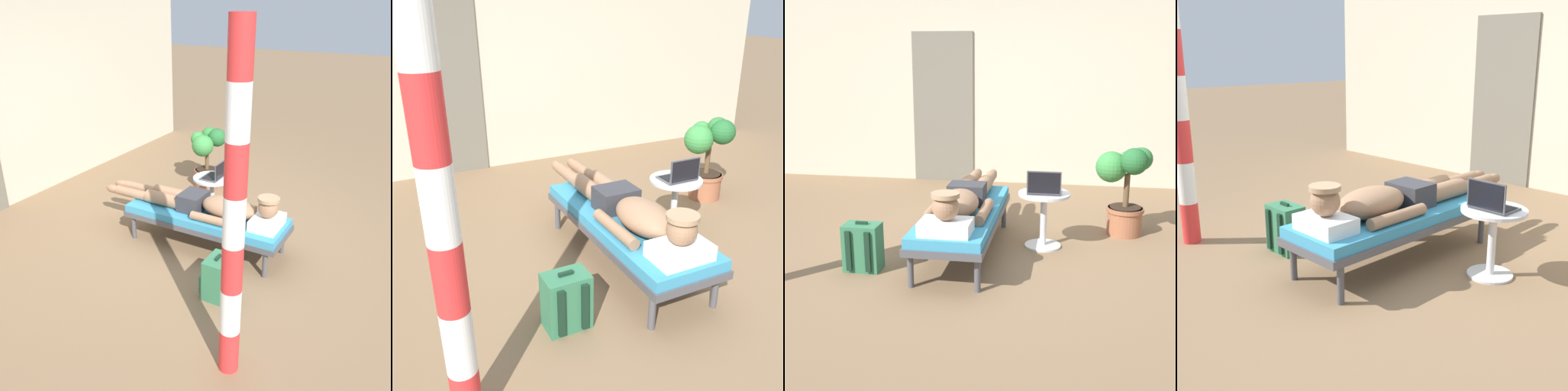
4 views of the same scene
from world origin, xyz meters
TOP-DOWN VIEW (x-y plane):
  - ground_plane at (0.00, 0.00)m, footprint 40.00×40.00m
  - house_wall_back at (-0.16, 2.83)m, footprint 7.60×0.20m
  - house_door_panel at (-1.00, 2.72)m, footprint 0.84×0.03m
  - lounge_chair at (-0.16, -0.08)m, footprint 0.63×1.81m
  - person_reclining at (-0.16, -0.11)m, footprint 0.53×2.17m
  - side_table at (0.54, 0.21)m, footprint 0.48×0.48m
  - laptop at (0.54, 0.16)m, footprint 0.31×0.24m
  - backpack at (-0.91, -0.60)m, footprint 0.30×0.26m
  - potted_plant at (1.31, 0.69)m, footprint 0.55×0.53m
  - porch_post at (-1.67, -1.08)m, footprint 0.15×0.15m

SIDE VIEW (x-z plane):
  - ground_plane at x=0.00m, z-range 0.00..0.00m
  - backpack at x=-0.91m, z-range -0.02..0.41m
  - lounge_chair at x=-0.16m, z-range 0.14..0.56m
  - side_table at x=0.54m, z-range 0.09..0.62m
  - potted_plant at x=1.31m, z-range 0.07..0.97m
  - person_reclining at x=-0.16m, z-range 0.36..0.68m
  - laptop at x=0.54m, z-range 0.47..0.69m
  - house_door_panel at x=-1.00m, z-range 0.00..2.04m
  - porch_post at x=-1.67m, z-range 0.00..2.50m
  - house_wall_back at x=-0.16m, z-range 0.00..2.70m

